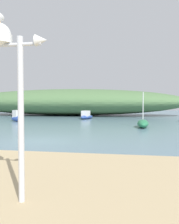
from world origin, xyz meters
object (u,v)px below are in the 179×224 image
Objects in this scene: motorboat_inner_mooring at (17,117)px; sailboat_east_reach at (143,123)px; mast_structure at (7,56)px; motorboat_near_shore at (86,116)px.

sailboat_east_reach is at bearing -17.47° from motorboat_inner_mooring.
mast_structure is 1.12× the size of sailboat_east_reach.
motorboat_near_shore is at bearing 96.93° from mast_structure.
motorboat_inner_mooring is at bearing -142.15° from motorboat_near_shore.
mast_structure is at bearing -102.56° from sailboat_east_reach.
motorboat_inner_mooring is (-7.30, -5.67, 0.08)m from motorboat_near_shore.
sailboat_east_reach reaches higher than motorboat_near_shore.
motorboat_inner_mooring is at bearing 116.63° from mast_structure.
sailboat_east_reach is (14.24, -4.48, -0.12)m from motorboat_inner_mooring.
mast_structure is 1.43× the size of motorboat_inner_mooring.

